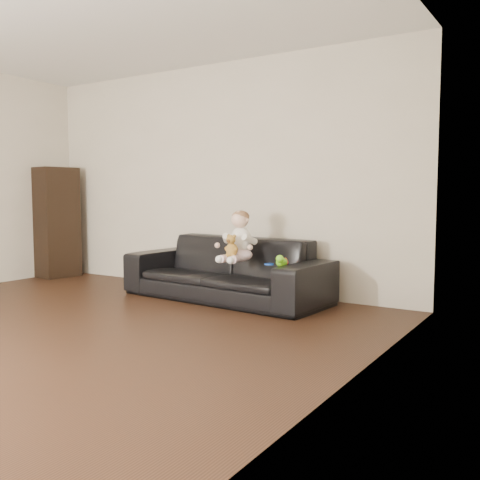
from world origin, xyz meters
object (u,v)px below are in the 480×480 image
Objects in this scene: teddy_bear at (232,246)px; toy_rattle at (285,262)px; sofa at (225,269)px; baby at (239,239)px; toy_green at (282,262)px; toy_blue_disc at (269,264)px; cabinet at (57,222)px.

teddy_bear is 0.55m from toy_rattle.
sofa is at bearing 114.09° from teddy_bear.
baby is at bearing -21.53° from sofa.
teddy_bear is at bearing -175.11° from toy_green.
toy_rattle is at bearing 98.52° from toy_green.
toy_green is (0.79, -0.23, 0.15)m from sofa.
toy_blue_disc is at bearing -171.74° from toy_rattle.
cabinet reaches higher than toy_green.
toy_blue_disc is (0.36, 0.12, -0.17)m from teddy_bear.
toy_green is at bearing -22.32° from toy_blue_disc.
toy_blue_disc is at bearing -0.56° from teddy_bear.
toy_green is 1.94× the size of toy_rattle.
sofa is at bearing 165.32° from toy_blue_disc.
cabinet is 16.31× the size of toy_blue_disc.
baby is 0.17m from teddy_bear.
baby is (3.04, -0.22, -0.07)m from cabinet.
sofa is 0.43m from baby.
toy_green is at bearing -21.19° from baby.
teddy_bear is (0.26, -0.28, 0.28)m from sofa.
baby reaches higher than sofa.
sofa reaches higher than toy_blue_disc.
cabinet is at bearing 154.09° from teddy_bear.
toy_rattle reaches higher than toy_blue_disc.
sofa reaches higher than toy_green.
toy_green is at bearing -13.94° from teddy_bear.
baby is at bearing 74.81° from teddy_bear.
teddy_bear is at bearing -0.24° from cabinet.
toy_blue_disc is at bearing -10.23° from sofa.
toy_rattle is (0.52, 0.14, -0.14)m from teddy_bear.
toy_green is (3.58, -0.33, -0.26)m from cabinet.
cabinet is 3.07m from teddy_bear.
baby is 2.33× the size of teddy_bear.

